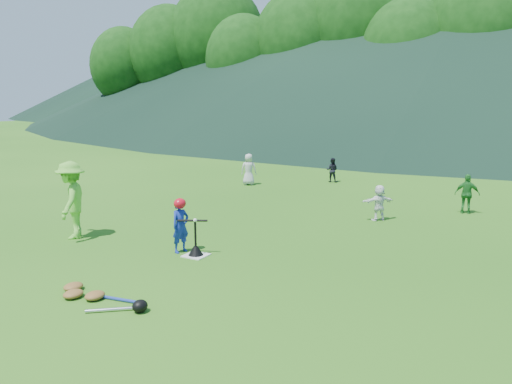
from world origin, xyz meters
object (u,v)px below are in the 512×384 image
batter_child (180,226)px  fielder_d (379,203)px  fielder_c (467,194)px  batting_tee (196,250)px  adult_coach (72,200)px  fielder_a (249,169)px  equipment_pile (94,296)px  fielder_b (332,170)px  home_plate (196,255)px

batter_child → fielder_d: bearing=-16.3°
fielder_c → fielder_d: fielder_c is taller
fielder_d → batting_tee: 5.32m
batter_child → adult_coach: (-2.80, -0.32, 0.32)m
fielder_a → equipment_pile: (3.17, -10.42, -0.51)m
fielder_d → equipment_pile: fielder_d is taller
fielder_a → fielder_b: 3.21m
batting_tee → home_plate: bearing=0.0°
adult_coach → fielder_c: size_ratio=1.60×
home_plate → fielder_c: (4.29, 6.71, 0.54)m
adult_coach → fielder_c: (7.51, 6.96, -0.33)m
fielder_b → batter_child: bearing=82.3°
home_plate → fielder_a: 8.50m
home_plate → batting_tee: size_ratio=0.66×
batter_child → fielder_a: fielder_a is taller
fielder_a → fielder_c: 7.63m
home_plate → fielder_b: bearing=94.7°
batter_child → home_plate: bearing=-84.5°
home_plate → equipment_pile: equipment_pile is taller
home_plate → equipment_pile: 2.60m
fielder_d → equipment_pile: bearing=26.7°
adult_coach → batting_tee: size_ratio=2.57×
adult_coach → equipment_pile: 3.99m
fielder_b → fielder_d: (3.21, -5.17, 0.01)m
adult_coach → fielder_c: bearing=98.6°
equipment_pile → batter_child: bearing=97.1°
fielder_a → fielder_c: bearing=150.7°
batter_child → fielder_d: 5.46m
batter_child → fielder_c: bearing=-20.5°
home_plate → fielder_b: 9.96m
fielder_c → fielder_b: bearing=-41.1°
adult_coach → equipment_pile: bearing=18.9°
fielder_d → home_plate: bearing=18.6°
home_plate → fielder_a: size_ratio=0.39×
adult_coach → batter_child: bearing=62.2°
fielder_a → fielder_d: fielder_a is taller
adult_coach → fielder_b: adult_coach is taller
fielder_b → equipment_pile: (0.73, -12.51, -0.39)m
fielder_a → equipment_pile: size_ratio=0.64×
fielder_c → batting_tee: size_ratio=1.61×
batting_tee → equipment_pile: size_ratio=0.38×
adult_coach → equipment_pile: size_ratio=0.97×
fielder_a → fielder_c: (7.55, -1.11, -0.03)m
home_plate → batter_child: bearing=170.7°
fielder_d → fielder_b: bearing=-102.7°
fielder_a → home_plate: bearing=91.6°
batter_child → batting_tee: (0.42, -0.07, -0.42)m
home_plate → equipment_pile: size_ratio=0.25×
home_plate → batter_child: batter_child is taller
adult_coach → fielder_c: adult_coach is taller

